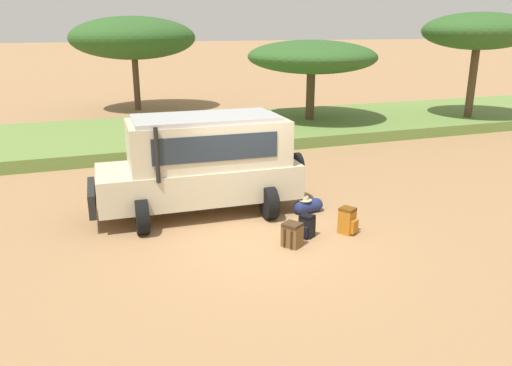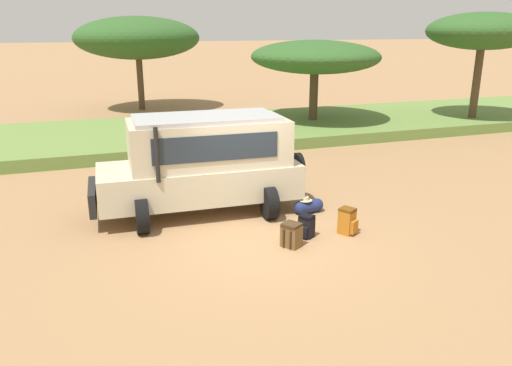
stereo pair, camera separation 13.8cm
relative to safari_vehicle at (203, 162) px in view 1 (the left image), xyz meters
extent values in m
plane|color=#9E754C|center=(0.77, -2.25, -1.29)|extent=(320.00, 320.00, 0.00)
cube|color=olive|center=(0.77, 8.78, -1.07)|extent=(120.00, 7.00, 0.44)
cube|color=beige|center=(-0.11, 0.00, -0.47)|extent=(4.97, 2.09, 0.84)
cube|color=beige|center=(0.14, 0.00, 0.50)|extent=(3.89, 1.93, 1.10)
cube|color=#232D38|center=(-1.38, 0.05, 0.45)|extent=(0.12, 1.56, 0.77)
cube|color=#232D38|center=(0.11, -0.91, 0.55)|extent=(2.94, 0.15, 0.60)
cube|color=#232D38|center=(0.18, 0.90, 0.55)|extent=(2.94, 0.15, 0.60)
cube|color=#B7B7B7|center=(0.09, 0.00, 1.10)|extent=(3.49, 1.84, 0.10)
cube|color=black|center=(-2.68, 0.10, -0.64)|extent=(0.22, 1.62, 0.56)
cylinder|color=black|center=(-1.25, -0.92, 0.50)|extent=(0.10, 0.10, 1.25)
cylinder|color=black|center=(-1.66, -0.90, -0.89)|extent=(0.31, 0.81, 0.80)
cylinder|color=black|center=(-1.59, 1.03, -0.89)|extent=(0.31, 0.81, 0.80)
cylinder|color=black|center=(1.37, -1.02, -0.89)|extent=(0.31, 0.81, 0.80)
cylinder|color=black|center=(1.45, 0.91, -0.89)|extent=(0.31, 0.81, 0.80)
cylinder|color=black|center=(2.48, -0.10, -0.32)|extent=(0.25, 0.74, 0.74)
cube|color=brown|center=(1.24, -2.71, -1.06)|extent=(0.47, 0.49, 0.46)
cube|color=brown|center=(1.40, -2.60, -1.12)|extent=(0.22, 0.28, 0.25)
cube|color=#3A2A16|center=(1.24, -2.71, -0.80)|extent=(0.47, 0.48, 0.07)
cylinder|color=#3A2A16|center=(1.04, -2.74, -1.06)|extent=(0.04, 0.04, 0.39)
cylinder|color=#3A2A16|center=(1.14, -2.88, -1.06)|extent=(0.04, 0.04, 0.39)
cube|color=black|center=(1.75, -2.35, -1.07)|extent=(0.38, 0.39, 0.45)
cube|color=black|center=(1.62, -2.45, -1.13)|extent=(0.20, 0.24, 0.25)
cube|color=black|center=(1.75, -2.35, -0.82)|extent=(0.38, 0.39, 0.07)
cylinder|color=black|center=(1.91, -2.33, -1.07)|extent=(0.04, 0.04, 0.38)
cylinder|color=black|center=(1.83, -2.22, -1.07)|extent=(0.04, 0.04, 0.38)
cube|color=#B26619|center=(2.70, -2.47, -1.02)|extent=(0.42, 0.42, 0.54)
cube|color=#B26619|center=(2.80, -2.64, -1.09)|extent=(0.24, 0.19, 0.30)
cube|color=#62380E|center=(2.70, -2.47, -0.73)|extent=(0.42, 0.43, 0.07)
cylinder|color=#62380E|center=(2.67, -2.29, -1.02)|extent=(0.04, 0.04, 0.46)
cylinder|color=#62380E|center=(2.55, -2.36, -1.02)|extent=(0.04, 0.04, 0.46)
cylinder|color=navy|center=(2.45, -0.98, -1.13)|extent=(0.53, 0.39, 0.34)
sphere|color=navy|center=(2.20, -1.01, -1.13)|extent=(0.33, 0.33, 0.33)
sphere|color=navy|center=(2.69, -0.95, -1.13)|extent=(0.33, 0.33, 0.33)
torus|color=#121834|center=(2.45, -0.98, -0.94)|extent=(0.17, 0.04, 0.16)
cylinder|color=beige|center=(2.35, -0.99, -0.95)|extent=(0.34, 0.34, 0.02)
cylinder|color=beige|center=(2.35, -0.99, -0.90)|extent=(0.17, 0.17, 0.09)
cylinder|color=brown|center=(0.51, 17.18, 0.18)|extent=(0.35, 0.35, 2.94)
ellipsoid|color=#2D5623|center=(0.51, 17.18, 2.62)|extent=(6.78, 5.77, 2.30)
cylinder|color=brown|center=(7.23, 8.86, 0.01)|extent=(0.38, 0.38, 2.62)
ellipsoid|color=#2D5623|center=(7.23, 8.86, 1.94)|extent=(5.62, 6.13, 1.45)
cylinder|color=brown|center=(14.49, 6.88, 0.51)|extent=(0.35, 0.35, 3.62)
ellipsoid|color=#2D5623|center=(14.49, 6.88, 3.02)|extent=(5.00, 4.79, 1.64)
camera|label=1|loc=(-2.82, -11.65, 3.19)|focal=35.00mm
camera|label=2|loc=(-2.69, -11.69, 3.19)|focal=35.00mm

